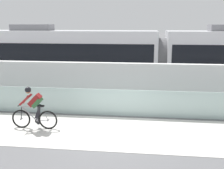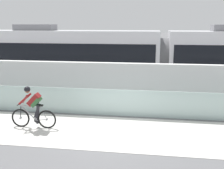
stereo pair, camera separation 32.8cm
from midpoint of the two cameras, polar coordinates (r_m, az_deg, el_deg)
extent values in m
plane|color=slate|center=(10.19, 0.87, -9.84)|extent=(200.00, 200.00, 0.00)
cube|color=silver|center=(10.19, 0.87, -9.81)|extent=(32.00, 3.20, 0.01)
cube|color=#ADC6C1|center=(11.73, 2.07, -3.80)|extent=(32.00, 0.05, 1.15)
cube|color=white|center=(13.36, 2.94, 0.17)|extent=(32.00, 0.36, 2.02)
cube|color=#595654|center=(16.00, 3.75, -1.46)|extent=(32.00, 0.08, 0.01)
cube|color=#595654|center=(17.39, 4.14, -0.31)|extent=(32.00, 0.08, 0.01)
cube|color=silver|center=(17.04, -8.59, 5.79)|extent=(11.00, 2.50, 3.10)
cube|color=black|center=(17.00, -8.63, 6.96)|extent=(10.56, 2.54, 1.04)
cube|color=#4C4C51|center=(17.25, -8.44, 1.27)|extent=(10.78, 2.53, 0.28)
cube|color=slate|center=(17.60, -15.08, 11.37)|extent=(2.40, 1.10, 0.36)
cube|color=#232326|center=(18.60, -18.87, 1.01)|extent=(1.40, 1.88, 0.20)
cylinder|color=black|center=(17.99, -19.88, 0.36)|extent=(0.60, 0.10, 0.60)
cylinder|color=black|center=(19.24, -17.89, 1.27)|extent=(0.60, 0.10, 0.60)
cube|color=#232326|center=(16.63, 3.28, 0.36)|extent=(1.40, 1.88, 0.20)
cylinder|color=black|center=(15.94, 3.04, -0.40)|extent=(0.60, 0.10, 0.60)
cylinder|color=black|center=(17.34, 3.49, 0.66)|extent=(0.60, 0.10, 0.60)
cube|color=#232326|center=(16.84, 18.57, -0.13)|extent=(1.40, 1.88, 0.20)
cylinder|color=black|center=(16.17, 18.98, -0.90)|extent=(0.60, 0.10, 0.60)
cylinder|color=black|center=(17.54, 18.16, 0.19)|extent=(0.60, 0.10, 0.60)
cylinder|color=#59595B|center=(16.33, 11.20, 5.39)|extent=(0.60, 2.30, 2.30)
torus|color=black|center=(11.05, -17.60, -6.64)|extent=(0.72, 0.06, 0.72)
cylinder|color=#99999E|center=(11.05, -17.60, -6.64)|extent=(0.07, 0.10, 0.07)
torus|color=black|center=(10.64, -12.47, -7.08)|extent=(0.72, 0.06, 0.72)
cylinder|color=#99999E|center=(10.64, -12.47, -7.08)|extent=(0.07, 0.10, 0.07)
cylinder|color=#99999E|center=(10.84, -16.06, -5.71)|extent=(0.60, 0.04, 0.58)
cylinder|color=#99999E|center=(10.69, -14.21, -5.78)|extent=(0.22, 0.04, 0.59)
cylinder|color=#99999E|center=(10.72, -15.72, -4.27)|extent=(0.76, 0.04, 0.07)
cylinder|color=#99999E|center=(10.72, -13.53, -7.14)|extent=(0.43, 0.03, 0.09)
cylinder|color=#99999E|center=(10.60, -13.16, -5.70)|extent=(0.27, 0.02, 0.53)
cylinder|color=black|center=(10.96, -17.57, -5.44)|extent=(0.08, 0.03, 0.49)
cube|color=black|center=(10.56, -13.85, -4.21)|extent=(0.24, 0.10, 0.05)
cylinder|color=black|center=(10.85, -17.57, -3.72)|extent=(0.03, 0.58, 0.03)
cylinder|color=#262628|center=(10.81, -14.57, -7.20)|extent=(0.18, 0.02, 0.18)
cube|color=maroon|center=(10.58, -15.02, -3.03)|extent=(0.50, 0.28, 0.51)
cube|color=#336638|center=(10.57, -14.53, -3.53)|extent=(0.38, 0.30, 0.38)
sphere|color=#997051|center=(10.60, -16.32, -1.16)|extent=(0.20, 0.20, 0.20)
sphere|color=black|center=(10.59, -16.33, -0.98)|extent=(0.23, 0.23, 0.23)
cylinder|color=maroon|center=(10.73, -16.78, -2.88)|extent=(0.44, 0.41, 0.41)
cylinder|color=maroon|center=(10.73, -16.78, -2.88)|extent=(0.44, 0.41, 0.41)
cylinder|color=black|center=(10.71, -14.30, -6.00)|extent=(0.29, 0.33, 0.80)
cylinder|color=black|center=(10.66, -14.34, -5.29)|extent=(0.29, 0.33, 0.54)
camera|label=1|loc=(0.16, -89.22, 0.17)|focal=44.12mm
camera|label=2|loc=(0.16, 90.78, -0.17)|focal=44.12mm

